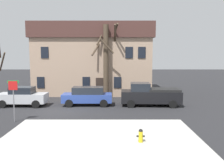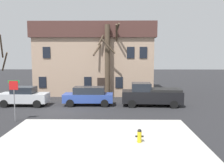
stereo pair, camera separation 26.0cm
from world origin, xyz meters
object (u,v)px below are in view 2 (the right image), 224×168
tree_bare_mid (108,58)px  fire_hydrant (139,135)px  car_silver_sedan (24,96)px  building_main (95,59)px  street_sign_pole (14,93)px  car_blue_wagon (89,96)px  pickup_truck_black (151,95)px  bicycle_leaning (38,96)px

tree_bare_mid → fire_hydrant: (2.06, -13.65, -3.75)m
car_silver_sedan → fire_hydrant: (9.41, -9.53, -0.38)m
building_main → street_sign_pole: (-4.39, -13.68, -2.14)m
car_blue_wagon → pickup_truck_black: 5.64m
building_main → car_silver_sedan: size_ratio=3.18×
building_main → bicycle_leaning: bearing=-137.3°
pickup_truck_black → car_blue_wagon: bearing=178.6°
building_main → car_blue_wagon: building_main is taller
car_silver_sedan → street_sign_pole: size_ratio=1.51×
car_blue_wagon → fire_hydrant: 10.52m
pickup_truck_black → building_main: bearing=124.5°
street_sign_pole → pickup_truck_black: bearing=28.5°
car_silver_sedan → pickup_truck_black: pickup_truck_black is taller
building_main → pickup_truck_black: (5.66, -8.23, -3.13)m
car_silver_sedan → building_main: bearing=55.8°
building_main → car_blue_wagon: 8.72m
building_main → bicycle_leaning: 8.39m
street_sign_pole → bicycle_leaning: bearing=97.5°
car_silver_sedan → pickup_truck_black: 11.38m
tree_bare_mid → bicycle_leaning: size_ratio=4.73×
street_sign_pole → tree_bare_mid: bearing=57.3°
building_main → tree_bare_mid: building_main is taller
tree_bare_mid → car_silver_sedan: 9.08m
tree_bare_mid → car_silver_sedan: size_ratio=1.83×
pickup_truck_black → car_silver_sedan: bearing=-179.1°
tree_bare_mid → car_blue_wagon: bearing=-112.9°
building_main → tree_bare_mid: bearing=-69.2°
bicycle_leaning → building_main: bearing=42.7°
pickup_truck_black → fire_hydrant: bearing=-101.5°
building_main → pickup_truck_black: size_ratio=2.54×
car_silver_sedan → street_sign_pole: bearing=-75.8°
car_silver_sedan → fire_hydrant: car_silver_sedan is taller
tree_bare_mid → bicycle_leaning: tree_bare_mid is taller
fire_hydrant → building_main: bearing=101.6°
fire_hydrant → pickup_truck_black: bearing=78.5°
tree_bare_mid → street_sign_pole: tree_bare_mid is taller
pickup_truck_black → street_sign_pole: bearing=-151.5°
tree_bare_mid → street_sign_pole: 11.38m
car_blue_wagon → bicycle_leaning: (-5.54, 3.00, -0.51)m
car_silver_sedan → fire_hydrant: size_ratio=6.25×
tree_bare_mid → building_main: bearing=110.8°
building_main → car_silver_sedan: 10.69m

